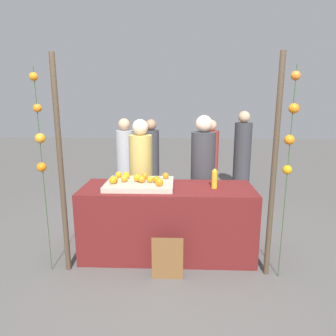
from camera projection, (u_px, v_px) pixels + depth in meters
ground_plane at (168, 253)px, 3.74m from camera, size 24.00×24.00×0.00m
stall_counter at (168, 221)px, 3.64m from camera, size 2.04×0.74×0.86m
orange_tray at (140, 184)px, 3.57m from camera, size 0.80×0.58×0.06m
orange_0 at (124, 178)px, 3.55m from camera, size 0.08×0.08×0.08m
orange_1 at (142, 179)px, 3.51m from camera, size 0.08×0.08×0.08m
orange_2 at (113, 180)px, 3.46m from camera, size 0.09×0.09×0.09m
orange_3 at (115, 179)px, 3.54m from camera, size 0.07×0.07×0.07m
orange_4 at (166, 176)px, 3.69m from camera, size 0.08×0.08×0.08m
orange_5 at (145, 176)px, 3.66m from camera, size 0.08×0.08×0.08m
orange_6 at (118, 175)px, 3.75m from camera, size 0.08×0.08×0.08m
orange_7 at (159, 182)px, 3.37m from camera, size 0.09×0.09×0.09m
orange_8 at (156, 179)px, 3.51m from camera, size 0.08×0.08×0.08m
orange_9 at (150, 179)px, 3.52m from camera, size 0.07×0.07×0.07m
orange_10 at (126, 175)px, 3.68m from camera, size 0.09×0.09×0.09m
orange_11 at (137, 178)px, 3.57m from camera, size 0.09×0.09×0.09m
juice_bottle at (214, 179)px, 3.49m from camera, size 0.07×0.07×0.23m
chalkboard_sign at (167, 259)px, 3.15m from camera, size 0.33×0.03×0.48m
vendor_left at (141, 180)px, 4.25m from camera, size 0.32×0.32×1.62m
vendor_right at (203, 180)px, 4.18m from camera, size 0.33×0.33×1.67m
crowd_person_0 at (210, 162)px, 5.75m from camera, size 0.30×0.30×1.52m
crowd_person_1 at (151, 162)px, 5.79m from camera, size 0.31×0.31×1.52m
crowd_person_2 at (242, 157)px, 5.93m from camera, size 0.34×0.34×1.67m
crowd_person_3 at (125, 165)px, 5.43m from camera, size 0.31×0.31×1.56m
canopy_post_left at (61, 169)px, 3.13m from camera, size 0.06×0.06×2.32m
canopy_post_right at (274, 171)px, 3.04m from camera, size 0.06×0.06×2.32m
garland_strand_left at (39, 133)px, 3.03m from camera, size 0.11×0.10×2.19m
garland_strand_right at (291, 128)px, 2.89m from camera, size 0.11×0.10×2.19m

